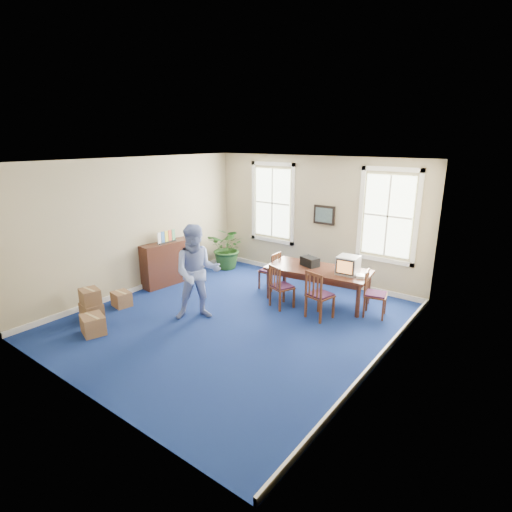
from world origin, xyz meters
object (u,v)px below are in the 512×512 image
Objects in this scene: potted_plant at (228,248)px; cardboard_boxes at (99,304)px; conference_table at (318,285)px; chair_near_left at (282,286)px; crt_tv at (348,265)px; man at (197,273)px; credenza at (168,263)px.

potted_plant reaches higher than cardboard_boxes.
conference_table is 2.35× the size of chair_near_left.
man reaches higher than crt_tv.
man reaches higher than cardboard_boxes.
chair_near_left is at bearing -128.30° from conference_table.
conference_table is at bearing 179.84° from crt_tv.
chair_near_left is 3.20m from credenza.
credenza is (-3.16, -0.50, 0.06)m from chair_near_left.
chair_near_left reaches higher than conference_table.
credenza reaches higher than chair_near_left.
potted_plant is 1.01× the size of cardboard_boxes.
crt_tv is at bearing 0.70° from man.
credenza is (-2.08, 1.01, -0.44)m from man.
potted_plant is at bearing 74.23° from man.
cardboard_boxes is at bearing -138.23° from conference_table.
chair_near_left is 3.07m from potted_plant.
chair_near_left is at bearing 8.66° from man.
chair_near_left is at bearing 14.43° from credenza.
crt_tv is 1.50m from chair_near_left.
man is at bearing -131.40° from conference_table.
conference_table is 4.83× the size of crt_tv.
chair_near_left is (-0.47, -0.78, 0.10)m from conference_table.
conference_table is 1.90× the size of cardboard_boxes.
credenza is 1.15× the size of potted_plant.
crt_tv is at bearing 22.64° from credenza.
credenza is 1.93m from potted_plant.
man reaches higher than conference_table.
chair_near_left is 0.81× the size of cardboard_boxes.
cardboard_boxes is (-3.78, -3.63, -0.63)m from crt_tv.
man reaches higher than chair_near_left.
credenza is 2.37m from cardboard_boxes.
crt_tv is 3.94m from potted_plant.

